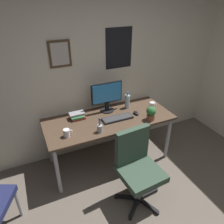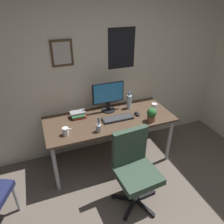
{
  "view_description": "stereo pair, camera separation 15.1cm",
  "coord_description": "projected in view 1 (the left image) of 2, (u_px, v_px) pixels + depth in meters",
  "views": [
    {
      "loc": [
        -0.98,
        -0.6,
        2.27
      ],
      "look_at": [
        0.02,
        1.6,
        0.89
      ],
      "focal_mm": 34.08,
      "sensor_mm": 36.0,
      "label": 1
    },
    {
      "loc": [
        -0.84,
        -0.66,
        2.27
      ],
      "look_at": [
        0.02,
        1.6,
        0.89
      ],
      "focal_mm": 34.08,
      "sensor_mm": 36.0,
      "label": 2
    }
  ],
  "objects": [
    {
      "name": "wall_back",
      "position": [
        94.0,
        70.0,
        3.01
      ],
      "size": [
        4.4,
        0.1,
        2.6
      ],
      "color": "beige",
      "rests_on": "ground_plane"
    },
    {
      "name": "desk",
      "position": [
        109.0,
        123.0,
        2.97
      ],
      "size": [
        1.77,
        0.74,
        0.74
      ],
      "color": "#4C3828",
      "rests_on": "ground_plane"
    },
    {
      "name": "office_chair",
      "position": [
        137.0,
        165.0,
        2.45
      ],
      "size": [
        0.56,
        0.57,
        0.95
      ],
      "color": "#334738",
      "rests_on": "ground_plane"
    },
    {
      "name": "monitor",
      "position": [
        107.0,
        96.0,
        3.01
      ],
      "size": [
        0.46,
        0.2,
        0.43
      ],
      "color": "black",
      "rests_on": "desk"
    },
    {
      "name": "keyboard",
      "position": [
        117.0,
        118.0,
        2.91
      ],
      "size": [
        0.43,
        0.15,
        0.03
      ],
      "color": "black",
      "rests_on": "desk"
    },
    {
      "name": "computer_mouse",
      "position": [
        136.0,
        113.0,
        3.02
      ],
      "size": [
        0.06,
        0.11,
        0.04
      ],
      "color": "black",
      "rests_on": "desk"
    },
    {
      "name": "water_bottle",
      "position": [
        127.0,
        101.0,
        3.15
      ],
      "size": [
        0.07,
        0.07,
        0.25
      ],
      "color": "silver",
      "rests_on": "desk"
    },
    {
      "name": "coffee_mug_near",
      "position": [
        152.0,
        105.0,
        3.16
      ],
      "size": [
        0.12,
        0.08,
        0.1
      ],
      "color": "white",
      "rests_on": "desk"
    },
    {
      "name": "coffee_mug_far",
      "position": [
        67.0,
        133.0,
        2.54
      ],
      "size": [
        0.12,
        0.08,
        0.1
      ],
      "color": "white",
      "rests_on": "desk"
    },
    {
      "name": "potted_plant",
      "position": [
        151.0,
        113.0,
        2.85
      ],
      "size": [
        0.13,
        0.13,
        0.19
      ],
      "color": "brown",
      "rests_on": "desk"
    },
    {
      "name": "pen_cup",
      "position": [
        100.0,
        128.0,
        2.62
      ],
      "size": [
        0.07,
        0.07,
        0.2
      ],
      "color": "#9EA0A5",
      "rests_on": "desk"
    },
    {
      "name": "book_stack_left",
      "position": [
        77.0,
        116.0,
        2.91
      ],
      "size": [
        0.21,
        0.15,
        0.08
      ],
      "color": "#B22D28",
      "rests_on": "desk"
    }
  ]
}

